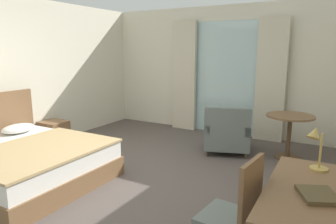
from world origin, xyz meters
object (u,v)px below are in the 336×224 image
(writing_desk, at_px, (305,202))
(closed_book, at_px, (318,195))
(armchair_by_window, at_px, (227,134))
(bed, at_px, (21,161))
(desk_chair, at_px, (237,210))
(round_cafe_table, at_px, (290,126))
(nightstand, at_px, (54,133))
(desk_lamp, at_px, (316,143))

(writing_desk, xyz_separation_m, closed_book, (0.08, -0.10, 0.12))
(closed_book, xyz_separation_m, armchair_by_window, (-1.62, 2.79, -0.47))
(bed, xyz_separation_m, desk_chair, (3.09, -0.24, 0.25))
(writing_desk, xyz_separation_m, armchair_by_window, (-1.54, 2.68, -0.35))
(desk_chair, height_order, round_cafe_table, desk_chair)
(bed, bearing_deg, round_cafe_table, 42.64)
(bed, relative_size, desk_chair, 2.13)
(nightstand, height_order, round_cafe_table, round_cafe_table)
(nightstand, bearing_deg, desk_chair, -21.03)
(writing_desk, xyz_separation_m, desk_lamp, (0.01, 0.37, 0.35))
(bed, distance_m, armchair_by_window, 3.25)
(nightstand, bearing_deg, round_cafe_table, 20.58)
(nightstand, relative_size, round_cafe_table, 0.62)
(round_cafe_table, bearing_deg, desk_lamp, -77.46)
(writing_desk, distance_m, armchair_by_window, 3.11)
(nightstand, relative_size, armchair_by_window, 0.46)
(desk_chair, bearing_deg, bed, 175.61)
(writing_desk, distance_m, desk_lamp, 0.50)
(nightstand, distance_m, writing_desk, 4.72)
(closed_book, relative_size, round_cafe_table, 0.35)
(armchair_by_window, bearing_deg, desk_lamp, -56.29)
(nightstand, relative_size, closed_book, 1.75)
(bed, bearing_deg, closed_book, -3.83)
(bed, distance_m, desk_lamp, 3.66)
(bed, height_order, nightstand, bed)
(nightstand, xyz_separation_m, writing_desk, (4.47, -1.44, 0.45))
(desk_lamp, height_order, armchair_by_window, desk_lamp)
(closed_book, distance_m, armchair_by_window, 3.26)
(nightstand, height_order, closed_book, closed_book)
(writing_desk, distance_m, round_cafe_table, 2.96)
(bed, bearing_deg, desk_chair, -4.39)
(writing_desk, bearing_deg, desk_lamp, 88.38)
(nightstand, xyz_separation_m, desk_lamp, (4.48, -1.07, 0.79))
(nightstand, height_order, desk_chair, desk_chair)
(desk_lamp, relative_size, armchair_by_window, 0.41)
(armchair_by_window, bearing_deg, writing_desk, -60.21)
(desk_chair, height_order, desk_lamp, desk_lamp)
(round_cafe_table, bearing_deg, writing_desk, -79.19)
(bed, distance_m, writing_desk, 3.59)
(round_cafe_table, bearing_deg, nightstand, -159.42)
(desk_chair, relative_size, armchair_by_window, 0.96)
(armchair_by_window, distance_m, round_cafe_table, 1.03)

